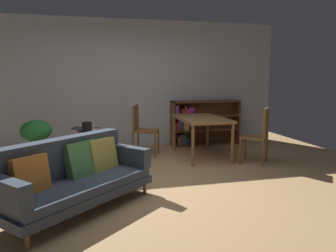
{
  "coord_description": "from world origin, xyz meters",
  "views": [
    {
      "loc": [
        -0.76,
        -4.22,
        1.51
      ],
      "look_at": [
        0.37,
        0.37,
        0.78
      ],
      "focal_mm": 34.3,
      "sensor_mm": 36.0,
      "label": 1
    }
  ],
  "objects_px": {
    "open_laptop": "(87,130)",
    "bookshelf": "(200,123)",
    "desk_speaker": "(87,129)",
    "fabric_couch": "(73,175)",
    "potted_floor_plant": "(36,136)",
    "dining_chair_near": "(142,127)",
    "dining_table": "(201,121)",
    "media_console": "(91,150)",
    "dining_chair_far": "(259,133)"
  },
  "relations": [
    {
      "from": "open_laptop",
      "to": "potted_floor_plant",
      "type": "distance_m",
      "value": 0.81
    },
    {
      "from": "potted_floor_plant",
      "to": "dining_chair_far",
      "type": "height_order",
      "value": "dining_chair_far"
    },
    {
      "from": "desk_speaker",
      "to": "potted_floor_plant",
      "type": "xyz_separation_m",
      "value": [
        -0.8,
        0.28,
        -0.12
      ]
    },
    {
      "from": "open_laptop",
      "to": "bookshelf",
      "type": "relative_size",
      "value": 0.3
    },
    {
      "from": "open_laptop",
      "to": "potted_floor_plant",
      "type": "xyz_separation_m",
      "value": [
        -0.79,
        -0.19,
        -0.03
      ]
    },
    {
      "from": "open_laptop",
      "to": "dining_chair_near",
      "type": "bearing_deg",
      "value": 22.87
    },
    {
      "from": "potted_floor_plant",
      "to": "open_laptop",
      "type": "bearing_deg",
      "value": 13.51
    },
    {
      "from": "open_laptop",
      "to": "bookshelf",
      "type": "bearing_deg",
      "value": 24.61
    },
    {
      "from": "desk_speaker",
      "to": "bookshelf",
      "type": "bearing_deg",
      "value": 33.05
    },
    {
      "from": "desk_speaker",
      "to": "dining_chair_far",
      "type": "relative_size",
      "value": 0.22
    },
    {
      "from": "dining_table",
      "to": "bookshelf",
      "type": "bearing_deg",
      "value": 71.8
    },
    {
      "from": "dining_chair_near",
      "to": "open_laptop",
      "type": "bearing_deg",
      "value": -157.13
    },
    {
      "from": "potted_floor_plant",
      "to": "bookshelf",
      "type": "height_order",
      "value": "bookshelf"
    },
    {
      "from": "potted_floor_plant",
      "to": "media_console",
      "type": "bearing_deg",
      "value": 1.32
    },
    {
      "from": "dining_table",
      "to": "dining_chair_far",
      "type": "height_order",
      "value": "dining_chair_far"
    },
    {
      "from": "media_console",
      "to": "dining_chair_far",
      "type": "bearing_deg",
      "value": -9.95
    },
    {
      "from": "dining_table",
      "to": "media_console",
      "type": "bearing_deg",
      "value": -174.41
    },
    {
      "from": "desk_speaker",
      "to": "dining_chair_near",
      "type": "distance_m",
      "value": 1.37
    },
    {
      "from": "potted_floor_plant",
      "to": "dining_chair_far",
      "type": "relative_size",
      "value": 0.84
    },
    {
      "from": "open_laptop",
      "to": "bookshelf",
      "type": "xyz_separation_m",
      "value": [
        2.45,
        1.12,
        -0.12
      ]
    },
    {
      "from": "fabric_couch",
      "to": "open_laptop",
      "type": "bearing_deg",
      "value": 85.14
    },
    {
      "from": "media_console",
      "to": "bookshelf",
      "type": "bearing_deg",
      "value": 28.31
    },
    {
      "from": "media_console",
      "to": "dining_table",
      "type": "height_order",
      "value": "dining_table"
    },
    {
      "from": "media_console",
      "to": "open_laptop",
      "type": "distance_m",
      "value": 0.37
    },
    {
      "from": "media_console",
      "to": "potted_floor_plant",
      "type": "relative_size",
      "value": 1.24
    },
    {
      "from": "dining_table",
      "to": "potted_floor_plant",
      "type": "bearing_deg",
      "value": -175.65
    },
    {
      "from": "desk_speaker",
      "to": "dining_table",
      "type": "xyz_separation_m",
      "value": [
        2.08,
        0.5,
        -0.02
      ]
    },
    {
      "from": "dining_table",
      "to": "dining_chair_near",
      "type": "xyz_separation_m",
      "value": [
        -1.06,
        0.4,
        -0.13
      ]
    },
    {
      "from": "open_laptop",
      "to": "dining_table",
      "type": "relative_size",
      "value": 0.36
    },
    {
      "from": "desk_speaker",
      "to": "dining_table",
      "type": "relative_size",
      "value": 0.17
    },
    {
      "from": "desk_speaker",
      "to": "dining_chair_near",
      "type": "relative_size",
      "value": 0.22
    },
    {
      "from": "dining_table",
      "to": "dining_chair_far",
      "type": "relative_size",
      "value": 1.33
    },
    {
      "from": "fabric_couch",
      "to": "dining_chair_far",
      "type": "relative_size",
      "value": 1.87
    },
    {
      "from": "fabric_couch",
      "to": "potted_floor_plant",
      "type": "height_order",
      "value": "potted_floor_plant"
    },
    {
      "from": "desk_speaker",
      "to": "dining_chair_near",
      "type": "xyz_separation_m",
      "value": [
        1.02,
        0.9,
        -0.15
      ]
    },
    {
      "from": "dining_chair_near",
      "to": "bookshelf",
      "type": "xyz_separation_m",
      "value": [
        1.42,
        0.69,
        -0.06
      ]
    },
    {
      "from": "media_console",
      "to": "open_laptop",
      "type": "relative_size",
      "value": 2.19
    },
    {
      "from": "fabric_couch",
      "to": "bookshelf",
      "type": "relative_size",
      "value": 1.19
    },
    {
      "from": "open_laptop",
      "to": "dining_chair_far",
      "type": "xyz_separation_m",
      "value": [
        2.9,
        -0.67,
        -0.06
      ]
    },
    {
      "from": "desk_speaker",
      "to": "dining_table",
      "type": "bearing_deg",
      "value": 13.41
    },
    {
      "from": "dining_table",
      "to": "open_laptop",
      "type": "bearing_deg",
      "value": -179.2
    },
    {
      "from": "desk_speaker",
      "to": "potted_floor_plant",
      "type": "relative_size",
      "value": 0.26
    },
    {
      "from": "potted_floor_plant",
      "to": "dining_chair_far",
      "type": "xyz_separation_m",
      "value": [
        3.69,
        -0.48,
        -0.03
      ]
    },
    {
      "from": "dining_chair_near",
      "to": "desk_speaker",
      "type": "bearing_deg",
      "value": -138.56
    },
    {
      "from": "desk_speaker",
      "to": "dining_chair_far",
      "type": "distance_m",
      "value": 2.91
    },
    {
      "from": "dining_chair_far",
      "to": "bookshelf",
      "type": "height_order",
      "value": "bookshelf"
    },
    {
      "from": "desk_speaker",
      "to": "bookshelf",
      "type": "distance_m",
      "value": 2.92
    },
    {
      "from": "potted_floor_plant",
      "to": "bookshelf",
      "type": "relative_size",
      "value": 0.53
    },
    {
      "from": "dining_chair_near",
      "to": "dining_chair_far",
      "type": "height_order",
      "value": "dining_chair_far"
    },
    {
      "from": "fabric_couch",
      "to": "dining_chair_far",
      "type": "distance_m",
      "value": 3.31
    }
  ]
}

